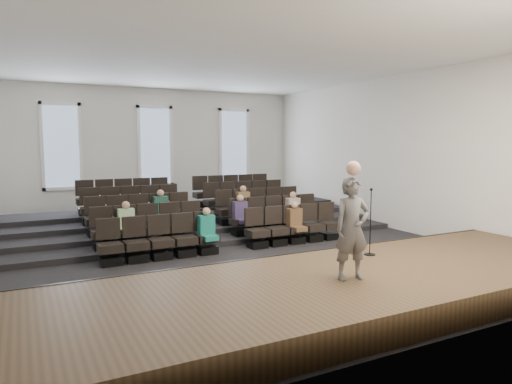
# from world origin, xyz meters

# --- Properties ---
(ground) EXTENTS (14.00, 14.00, 0.00)m
(ground) POSITION_xyz_m (0.00, 0.00, 0.00)
(ground) COLOR black
(ground) RESTS_ON ground
(ceiling) EXTENTS (12.00, 14.00, 0.02)m
(ceiling) POSITION_xyz_m (0.00, 0.00, 5.01)
(ceiling) COLOR white
(ceiling) RESTS_ON ground
(wall_back) EXTENTS (12.00, 0.04, 5.00)m
(wall_back) POSITION_xyz_m (0.00, 7.02, 2.50)
(wall_back) COLOR silver
(wall_back) RESTS_ON ground
(wall_front) EXTENTS (12.00, 0.04, 5.00)m
(wall_front) POSITION_xyz_m (0.00, -7.02, 2.50)
(wall_front) COLOR silver
(wall_front) RESTS_ON ground
(wall_right) EXTENTS (0.04, 14.00, 5.00)m
(wall_right) POSITION_xyz_m (6.02, 0.00, 2.50)
(wall_right) COLOR silver
(wall_right) RESTS_ON ground
(stage) EXTENTS (11.80, 3.60, 0.50)m
(stage) POSITION_xyz_m (0.00, -5.10, 0.25)
(stage) COLOR #49341F
(stage) RESTS_ON ground
(stage_lip) EXTENTS (11.80, 0.06, 0.52)m
(stage_lip) POSITION_xyz_m (0.00, -3.33, 0.25)
(stage_lip) COLOR black
(stage_lip) RESTS_ON ground
(risers) EXTENTS (11.80, 4.80, 0.60)m
(risers) POSITION_xyz_m (0.00, 3.17, 0.20)
(risers) COLOR black
(risers) RESTS_ON ground
(seating_rows) EXTENTS (6.80, 4.70, 1.67)m
(seating_rows) POSITION_xyz_m (-0.00, 1.54, 0.68)
(seating_rows) COLOR black
(seating_rows) RESTS_ON ground
(windows) EXTENTS (8.44, 0.10, 3.24)m
(windows) POSITION_xyz_m (0.00, 6.95, 2.70)
(windows) COLOR white
(windows) RESTS_ON wall_back
(audience) EXTENTS (5.45, 2.64, 1.10)m
(audience) POSITION_xyz_m (0.28, 0.45, 0.83)
(audience) COLOR #177768
(audience) RESTS_ON seating_rows
(speaker) EXTENTS (0.70, 0.53, 1.75)m
(speaker) POSITION_xyz_m (0.08, -5.32, 1.38)
(speaker) COLOR #545150
(speaker) RESTS_ON stage
(mic_stand) EXTENTS (0.23, 0.23, 1.40)m
(mic_stand) POSITION_xyz_m (1.51, -4.16, 0.92)
(mic_stand) COLOR black
(mic_stand) RESTS_ON stage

